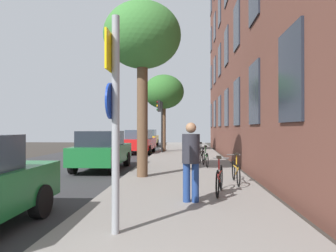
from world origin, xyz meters
TOP-DOWN VIEW (x-y plane):
  - ground_plane at (-2.40, 15.00)m, footprint 41.80×41.80m
  - road_asphalt at (-4.50, 15.00)m, footprint 7.00×38.00m
  - sidewalk at (1.10, 15.00)m, footprint 4.20×38.00m
  - building_facade at (3.69, 14.50)m, footprint 0.56×27.00m
  - sign_post at (0.02, 3.34)m, footprint 0.16×0.60m
  - traffic_light at (-0.62, 19.32)m, footprint 0.43×0.24m
  - tree_near at (-0.34, 8.88)m, footprint 2.60×2.60m
  - tree_far at (-0.45, 20.33)m, footprint 2.84×2.84m
  - bicycle_0 at (1.95, 6.32)m, footprint 0.48×1.63m
  - bicycle_1 at (2.60, 7.81)m, footprint 0.42×1.70m
  - bicycle_2 at (1.94, 11.85)m, footprint 0.42×1.65m
  - bicycle_3 at (1.86, 13.41)m, footprint 0.51×1.60m
  - pedestrian_0 at (1.24, 5.43)m, footprint 0.48×0.48m
  - car_1 at (-2.38, 11.28)m, footprint 1.77×4.06m
  - car_2 at (-2.09, 19.61)m, footprint 1.90×4.18m
  - car_3 at (-2.56, 27.94)m, footprint 1.77×4.12m

SIDE VIEW (x-z plane):
  - ground_plane at x=-2.40m, z-range 0.00..0.00m
  - road_asphalt at x=-4.50m, z-range 0.00..0.01m
  - sidewalk at x=1.10m, z-range 0.00..0.12m
  - bicycle_2 at x=1.94m, z-range 0.02..0.92m
  - bicycle_1 at x=2.60m, z-range 0.02..0.92m
  - bicycle_0 at x=1.95m, z-range 0.02..0.96m
  - bicycle_3 at x=1.86m, z-range 0.01..0.98m
  - car_1 at x=-2.38m, z-range 0.03..1.65m
  - car_3 at x=-2.56m, z-range 0.03..1.65m
  - car_2 at x=-2.09m, z-range 0.03..1.65m
  - pedestrian_0 at x=1.24m, z-range 0.24..1.99m
  - sign_post at x=0.02m, z-range 0.34..3.70m
  - traffic_light at x=-0.62m, z-range 0.79..4.38m
  - tree_far at x=-0.45m, z-range 1.59..7.02m
  - tree_near at x=-0.34m, z-range 1.85..7.70m
  - building_facade at x=3.69m, z-range 0.02..14.96m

